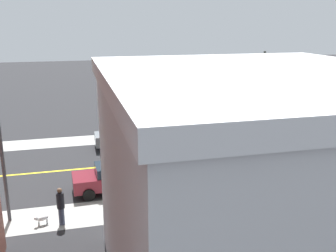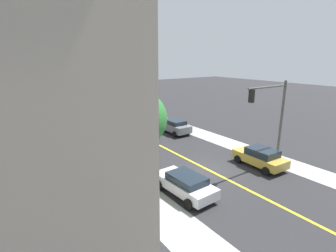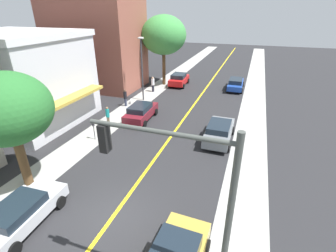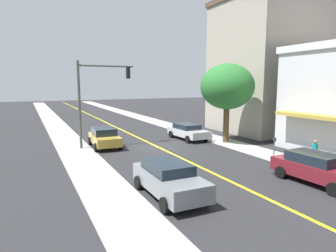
{
  "view_description": "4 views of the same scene",
  "coord_description": "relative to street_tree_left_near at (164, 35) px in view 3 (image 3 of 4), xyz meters",
  "views": [
    {
      "loc": [
        -23.32,
        13.2,
        9.03
      ],
      "look_at": [
        2.12,
        6.77,
        1.83
      ],
      "focal_mm": 41.1,
      "sensor_mm": 36.0,
      "label": 1
    },
    {
      "loc": [
        -12.88,
        -13.3,
        8.37
      ],
      "look_at": [
        -0.52,
        4.6,
        2.52
      ],
      "focal_mm": 27.62,
      "sensor_mm": 36.0,
      "label": 2
    },
    {
      "loc": [
        5.59,
        -7.81,
        9.31
      ],
      "look_at": [
        0.48,
        6.85,
        1.96
      ],
      "focal_mm": 26.45,
      "sensor_mm": 36.0,
      "label": 3
    },
    {
      "loc": [
        9.25,
        20.9,
        4.98
      ],
      "look_at": [
        0.9,
        3.63,
        2.21
      ],
      "focal_mm": 31.75,
      "sensor_mm": 36.0,
      "label": 4
    }
  ],
  "objects": [
    {
      "name": "fire_hydrant",
      "position": [
        0.63,
        -23.65,
        -5.95
      ],
      "size": [
        0.44,
        0.24,
        0.81
      ],
      "color": "silver",
      "rests_on": "ground"
    },
    {
      "name": "traffic_light_mast",
      "position": [
        10.07,
        -25.51,
        -1.92
      ],
      "size": [
        4.39,
        0.32,
        6.66
      ],
      "rotation": [
        0.0,
        0.0,
        3.14
      ],
      "color": "#474C47",
      "rests_on": "ground"
    },
    {
      "name": "silver_sedan_left_curb",
      "position": [
        2.09,
        -25.17,
        -5.61
      ],
      "size": [
        2.2,
        4.45,
        1.37
      ],
      "rotation": [
        0.0,
        0.0,
        1.62
      ],
      "color": "#B7BABF",
      "rests_on": "ground"
    },
    {
      "name": "pedestrian_teal_shirt",
      "position": [
        -0.15,
        -13.98,
        -5.45
      ],
      "size": [
        0.32,
        0.32,
        1.69
      ],
      "rotation": [
        0.0,
        0.0,
        3.05
      ],
      "color": "brown",
      "rests_on": "ground"
    },
    {
      "name": "ground_plane",
      "position": [
        5.82,
        -23.27,
        -6.35
      ],
      "size": [
        140.0,
        140.0,
        0.0
      ],
      "primitive_type": "plane",
      "color": "#262628"
    },
    {
      "name": "street_tree_right_corner",
      "position": [
        -0.22,
        -22.66,
        -1.67
      ],
      "size": [
        4.47,
        4.47,
        6.61
      ],
      "color": "brown",
      "rests_on": "ground"
    },
    {
      "name": "parking_meter",
      "position": [
        0.29,
        -16.7,
        -5.41
      ],
      "size": [
        0.12,
        0.18,
        1.42
      ],
      "color": "#4C4C51",
      "rests_on": "ground"
    },
    {
      "name": "street_tree_left_near",
      "position": [
        0.0,
        0.0,
        0.0
      ],
      "size": [
        5.7,
        5.7,
        8.79
      ],
      "color": "brown",
      "rests_on": "ground"
    },
    {
      "name": "pedestrian_white_shirt",
      "position": [
        -0.14,
        -3.6,
        -5.37
      ],
      "size": [
        0.39,
        0.39,
        1.86
      ],
      "rotation": [
        0.0,
        0.0,
        6.01
      ],
      "color": "black",
      "rests_on": "ground"
    },
    {
      "name": "red_sedan_left_curb",
      "position": [
        2.08,
        0.13,
        -5.51
      ],
      "size": [
        2.21,
        4.21,
        1.6
      ],
      "rotation": [
        0.0,
        0.0,
        1.61
      ],
      "color": "red",
      "rests_on": "ground"
    },
    {
      "name": "sidewalk_right",
      "position": [
        11.86,
        -23.27,
        -6.34
      ],
      "size": [
        2.53,
        126.0,
        0.01
      ],
      "primitive_type": "cube",
      "color": "#9E9E99",
      "rests_on": "ground"
    },
    {
      "name": "pedestrian_black_shirt",
      "position": [
        -0.96,
        -9.24,
        -5.39
      ],
      "size": [
        0.35,
        0.35,
        1.8
      ],
      "rotation": [
        0.0,
        0.0,
        5.98
      ],
      "color": "#33384C",
      "rests_on": "ground"
    },
    {
      "name": "small_dog",
      "position": [
        -0.8,
        -8.34,
        -6.03
      ],
      "size": [
        0.38,
        0.65,
        0.49
      ],
      "rotation": [
        0.0,
        0.0,
        1.88
      ],
      "color": "silver",
      "rests_on": "ground"
    },
    {
      "name": "tan_rowhouse",
      "position": [
        -7.74,
        -15.34,
        -2.48
      ],
      "size": [
        11.24,
        8.98,
        7.71
      ],
      "rotation": [
        0.0,
        0.0,
        -1.57
      ],
      "color": "silver",
      "rests_on": "ground"
    },
    {
      "name": "maroon_sedan_left_curb",
      "position": [
        2.14,
        -12.05,
        -5.55
      ],
      "size": [
        2.15,
        4.5,
        1.52
      ],
      "rotation": [
        0.0,
        0.0,
        1.61
      ],
      "color": "maroon",
      "rests_on": "ground"
    },
    {
      "name": "road_centerline_stripe",
      "position": [
        5.82,
        -23.27,
        -6.35
      ],
      "size": [
        0.2,
        126.0,
        0.0
      ],
      "primitive_type": "cube",
      "color": "yellow",
      "rests_on": "ground"
    },
    {
      "name": "corner_shop_building",
      "position": [
        -7.75,
        -3.44,
        1.04
      ],
      "size": [
        11.2,
        7.48,
        14.73
      ],
      "rotation": [
        0.0,
        0.0,
        -1.57
      ],
      "color": "#935142",
      "rests_on": "ground"
    },
    {
      "name": "street_lamp",
      "position": [
        0.01,
        -6.85,
        -2.19
      ],
      "size": [
        0.7,
        0.36,
        6.77
      ],
      "color": "#38383D",
      "rests_on": "ground"
    },
    {
      "name": "grey_sedan_right_curb",
      "position": [
        9.52,
        -13.73,
        -5.54
      ],
      "size": [
        2.06,
        4.48,
        1.53
      ],
      "rotation": [
        0.0,
        0.0,
        1.57
      ],
      "color": "slate",
      "rests_on": "ground"
    },
    {
      "name": "sidewalk_left",
      "position": [
        -0.23,
        -23.27,
        -6.34
      ],
      "size": [
        2.53,
        126.0,
        0.01
      ],
      "primitive_type": "cube",
      "color": "#9E9E99",
      "rests_on": "ground"
    },
    {
      "name": "blue_sedan_right_curb",
      "position": [
        9.42,
        0.72,
        -5.59
      ],
      "size": [
        2.06,
        4.78,
        1.42
      ],
      "rotation": [
        0.0,
        0.0,
        1.59
      ],
      "color": "#1E429E",
      "rests_on": "ground"
    }
  ]
}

